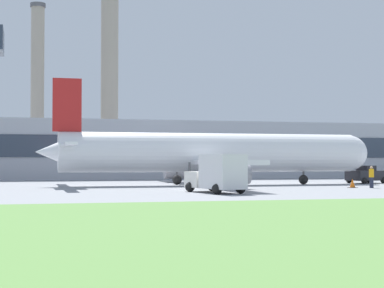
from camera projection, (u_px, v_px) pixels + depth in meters
The scene contains 9 objects.
ground_plane at pixel (207, 188), 52.69m from camera, with size 400.00×400.00×0.00m, color gray.
terminal_building at pixel (135, 149), 83.22m from camera, with size 77.10×14.85×18.60m.
smokestack_left at pixel (37, 88), 110.89m from camera, with size 2.62×2.62×29.63m.
smokestack_right at pixel (110, 51), 117.96m from camera, with size 3.67×3.67×44.59m.
airplane at pixel (208, 153), 58.23m from camera, with size 31.19×30.17×9.34m.
pushback_tug at pixel (366, 175), 63.57m from camera, with size 4.19×3.31×1.76m.
baggage_truck at pixel (218, 175), 43.90m from camera, with size 3.31×5.91×2.62m.
ground_crew_person at pixel (371, 177), 52.25m from camera, with size 0.56×0.56×1.79m.
traffic_cone_near_nose at pixel (352, 184), 52.71m from camera, with size 0.65×0.65×0.74m.
Camera 1 is at (-14.46, -50.76, 2.17)m, focal length 60.00 mm.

